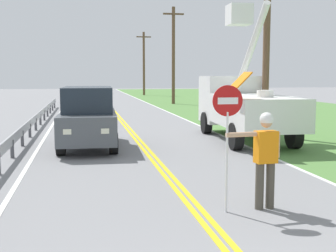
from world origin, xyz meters
name	(u,v)px	position (x,y,z in m)	size (l,w,h in m)	color
grass_verge_right	(328,119)	(11.60, 20.00, 0.00)	(16.00, 110.00, 0.01)	#517F3D
centerline_yellow_left	(122,123)	(-0.09, 20.00, 0.01)	(0.11, 110.00, 0.01)	yellow
centerline_yellow_right	(126,123)	(0.09, 20.00, 0.01)	(0.11, 110.00, 0.01)	yellow
edge_line_right	(191,122)	(3.60, 20.00, 0.01)	(0.12, 110.00, 0.01)	silver
edge_line_left	(53,125)	(-3.60, 20.00, 0.01)	(0.12, 110.00, 0.01)	silver
flagger_worker	(265,154)	(1.26, 4.74, 1.05)	(1.09, 0.27, 1.83)	#474238
stop_sign_paddle	(227,120)	(0.50, 4.68, 1.71)	(0.56, 0.04, 2.33)	silver
utility_bucket_truck	(242,103)	(4.09, 13.63, 1.41)	(2.91, 6.89, 5.29)	white
oncoming_suv_nearest	(88,117)	(-1.89, 12.58, 1.06)	(2.06, 4.67, 2.10)	#4C5156
utility_pole_near	(267,29)	(5.31, 14.25, 4.35)	(1.80, 0.28, 8.33)	brown
utility_pole_mid	(173,54)	(5.66, 34.93, 4.32)	(1.80, 0.28, 8.28)	brown
utility_pole_far	(144,62)	(5.41, 52.07, 4.06)	(1.80, 0.28, 7.77)	brown
guardrail_left_shoulder	(33,122)	(-4.20, 16.74, 0.52)	(0.10, 32.00, 0.71)	#9EA0A3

